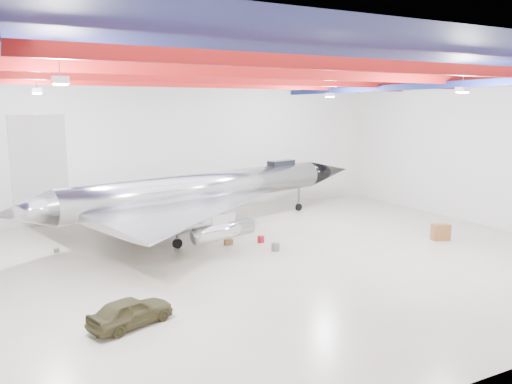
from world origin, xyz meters
TOP-DOWN VIEW (x-y plane):
  - floor at (0.00, 0.00)m, footprint 40.00×40.00m
  - wall_back at (0.00, 15.00)m, footprint 40.00×0.00m
  - wall_right at (20.00, 0.00)m, footprint 0.00×30.00m
  - ceiling at (0.00, 0.00)m, footprint 40.00×40.00m
  - ceiling_structure at (0.00, 0.00)m, footprint 39.50×29.50m
  - jet_aircraft at (0.85, 8.15)m, footprint 30.17×21.61m
  - jeep at (-7.85, -5.69)m, footprint 3.81×2.53m
  - desk at (13.72, -1.79)m, footprint 1.31×0.95m
  - toolbox_red at (-4.16, 7.91)m, footprint 0.56×0.48m
  - engine_drum at (2.65, 1.03)m, footprint 0.52×0.52m
  - parts_bin at (3.72, 7.02)m, footprint 0.61×0.50m
  - crate_small at (-9.48, 6.82)m, footprint 0.34×0.27m
  - tool_chest at (2.76, 3.19)m, footprint 0.58×0.58m
  - oil_barrel at (0.62, 3.62)m, footprint 0.59×0.50m
  - spares_box at (-0.64, 10.54)m, footprint 0.41×0.41m

SIDE VIEW (x-z plane):
  - floor at x=0.00m, z-range 0.00..0.00m
  - crate_small at x=-9.48m, z-range 0.00..0.23m
  - spares_box at x=-0.64m, z-range 0.00..0.33m
  - toolbox_red at x=-4.16m, z-range 0.00..0.35m
  - oil_barrel at x=0.62m, z-range 0.00..0.37m
  - parts_bin at x=3.72m, z-range 0.00..0.41m
  - tool_chest at x=2.76m, z-range 0.00..0.41m
  - engine_drum at x=2.65m, z-range 0.00..0.47m
  - desk at x=13.72m, z-range 0.00..1.09m
  - jeep at x=-7.85m, z-range 0.00..1.20m
  - jet_aircraft at x=0.85m, z-range -1.44..6.95m
  - wall_back at x=0.00m, z-range -14.50..25.50m
  - wall_right at x=20.00m, z-range -9.50..20.50m
  - ceiling_structure at x=0.00m, z-range 9.79..10.86m
  - ceiling at x=0.00m, z-range 11.00..11.00m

